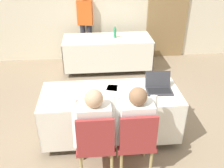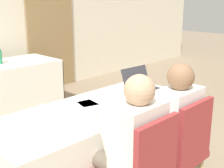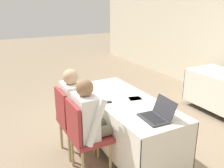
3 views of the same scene
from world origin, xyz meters
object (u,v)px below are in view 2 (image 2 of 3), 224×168
Objects in this scene: laptop at (143,87)px; person_checkered_shirt at (129,146)px; chair_near_right at (179,149)px; cell_phone at (116,116)px; person_white_shirt at (169,126)px; water_bottle at (0,55)px.

person_checkered_shirt is at bearing -142.59° from laptop.
person_checkered_shirt is (-0.46, 0.10, 0.16)m from chair_near_right.
laptop is 0.31× the size of person_checkered_shirt.
chair_near_right is at bearing -41.04° from cell_phone.
cell_phone is 0.16× the size of chair_near_right.
person_checkered_shirt is 1.00× the size of person_white_shirt.
person_white_shirt reaches higher than chair_near_right.
laptop reaches higher than cell_phone.
chair_near_right is (-0.05, -2.95, -0.34)m from water_bottle.
person_white_shirt is at bearing -91.05° from water_bottle.
water_bottle is 0.29× the size of chair_near_right.
water_bottle is (0.31, 2.53, 0.12)m from cell_phone.
cell_phone is at bearing -96.91° from water_bottle.
person_checkered_shirt is at bearing -105.30° from cell_phone.
person_checkered_shirt is 0.46m from person_white_shirt.
cell_phone is 0.12× the size of person_checkered_shirt.
water_bottle is 0.23× the size of person_white_shirt.
chair_near_right is at bearing 90.00° from person_white_shirt.
laptop reaches higher than chair_near_right.
laptop is at bearing -146.03° from person_checkered_shirt.
water_bottle is 2.97m from chair_near_right.
laptop is at bearing -80.54° from water_bottle.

